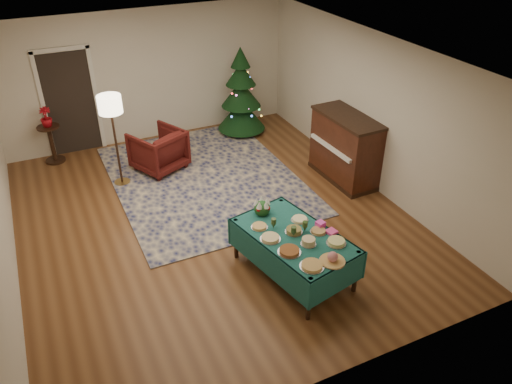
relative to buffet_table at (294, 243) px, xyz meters
name	(u,v)px	position (x,y,z in m)	size (l,w,h in m)	color
room_shell	(209,144)	(-0.52, 1.78, 0.81)	(7.00, 7.00, 7.00)	#593319
doorway	(70,100)	(-2.12, 5.26, 0.56)	(1.08, 0.04, 2.16)	black
rug	(205,179)	(-0.20, 3.03, -0.53)	(3.20, 4.20, 0.02)	#141A4B
buffet_table	(294,243)	(0.00, 0.00, 0.00)	(1.34, 1.89, 0.67)	black
platter_0	(312,266)	(-0.12, -0.67, 0.15)	(0.31, 0.31, 0.04)	silver
platter_1	(333,258)	(0.16, -0.69, 0.19)	(0.33, 0.33, 0.14)	silver
platter_2	(336,242)	(0.41, -0.40, 0.16)	(0.26, 0.26, 0.06)	silver
platter_3	(289,251)	(-0.24, -0.30, 0.15)	(0.30, 0.30, 0.05)	silver
platter_4	(308,242)	(0.07, -0.26, 0.18)	(0.21, 0.21, 0.09)	silver
platter_5	(318,231)	(0.33, -0.08, 0.15)	(0.23, 0.23, 0.04)	silver
platter_6	(270,238)	(-0.34, 0.05, 0.15)	(0.28, 0.28, 0.05)	silver
platter_7	(294,231)	(0.02, 0.06, 0.16)	(0.24, 0.24, 0.06)	silver
platter_8	(300,219)	(0.24, 0.27, 0.15)	(0.24, 0.24, 0.04)	silver
platter_9	(259,226)	(-0.35, 0.36, 0.15)	(0.23, 0.23, 0.04)	silver
goblet_0	(274,223)	(-0.18, 0.26, 0.22)	(0.07, 0.07, 0.16)	#2D471E
goblet_1	(305,226)	(0.17, 0.02, 0.22)	(0.07, 0.07, 0.16)	#2D471E
goblet_2	(294,231)	(-0.03, -0.02, 0.22)	(0.07, 0.07, 0.16)	#2D471E
napkin_stack	(331,232)	(0.48, -0.17, 0.15)	(0.13, 0.13, 0.04)	#FA4599
gift_box	(320,225)	(0.41, 0.01, 0.18)	(0.11, 0.11, 0.09)	#F945C6
centerpiece	(262,207)	(-0.17, 0.65, 0.25)	(0.24, 0.24, 0.28)	#1E4C1E
armchair	(158,148)	(-0.83, 3.79, -0.10)	(0.85, 0.80, 0.88)	#4A120F
floor_lamp	(111,110)	(-1.62, 3.56, 0.90)	(0.41, 0.41, 1.69)	#A57F3F
side_table	(52,145)	(-2.63, 4.98, -0.17)	(0.42, 0.42, 0.75)	black
potted_plant	(47,121)	(-2.63, 4.98, 0.32)	(0.21, 0.38, 0.21)	#A70B15
christmas_tree	(241,95)	(1.29, 4.68, 0.31)	(1.35, 1.35, 1.89)	black
piano	(345,149)	(2.16, 1.98, 0.07)	(0.72, 1.46, 1.25)	black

